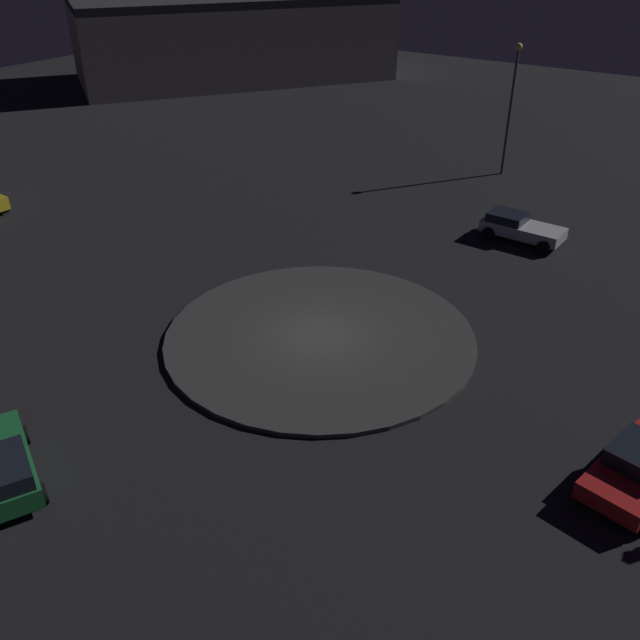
# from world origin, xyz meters

# --- Properties ---
(ground_plane) EXTENTS (120.90, 120.90, 0.00)m
(ground_plane) POSITION_xyz_m (0.00, 0.00, 0.00)
(ground_plane) COLOR black
(roundabout_island) EXTENTS (12.22, 12.22, 0.18)m
(roundabout_island) POSITION_xyz_m (0.00, 0.00, 0.09)
(roundabout_island) COLOR #383838
(roundabout_island) RESTS_ON ground_plane
(car_silver) EXTENTS (2.06, 4.11, 1.32)m
(car_silver) POSITION_xyz_m (13.65, -2.95, 0.70)
(car_silver) COLOR silver
(car_silver) RESTS_ON ground_plane
(car_red) EXTENTS (4.43, 2.76, 1.39)m
(car_red) POSITION_xyz_m (-1.47, -12.24, 0.71)
(car_red) COLOR red
(car_red) RESTS_ON ground_plane
(streetlamp_east) EXTENTS (0.44, 0.44, 7.95)m
(streetlamp_east) POSITION_xyz_m (23.21, 1.76, 4.81)
(streetlamp_east) COLOR #4C4C51
(streetlamp_east) RESTS_ON ground_plane
(store_building) EXTENTS (33.00, 28.97, 7.75)m
(store_building) POSITION_xyz_m (36.70, 36.17, 3.88)
(store_building) COLOR #ADA893
(store_building) RESTS_ON ground_plane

